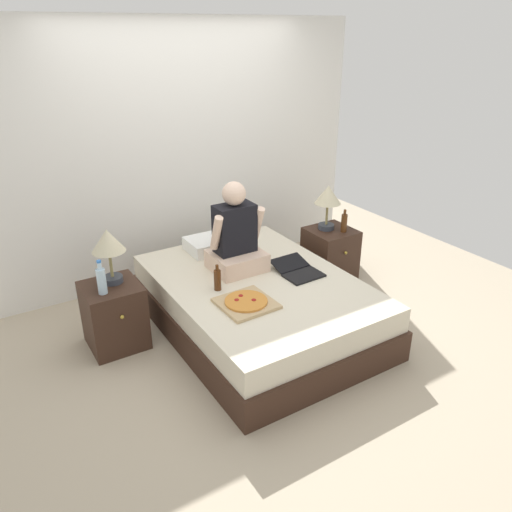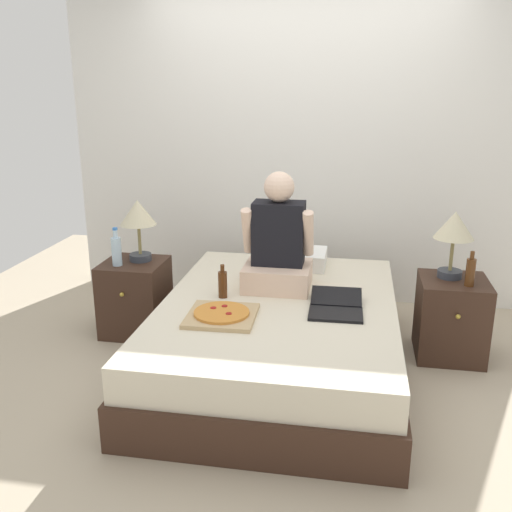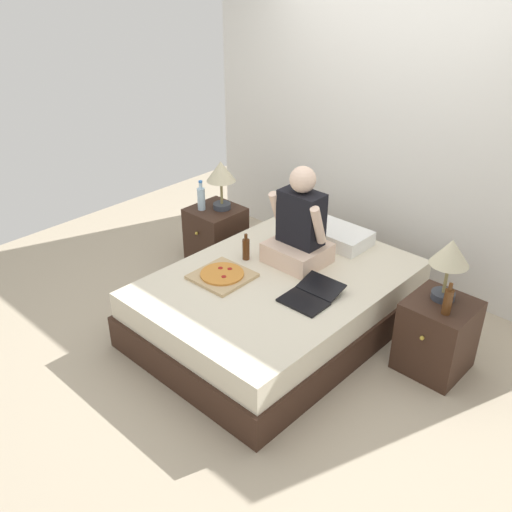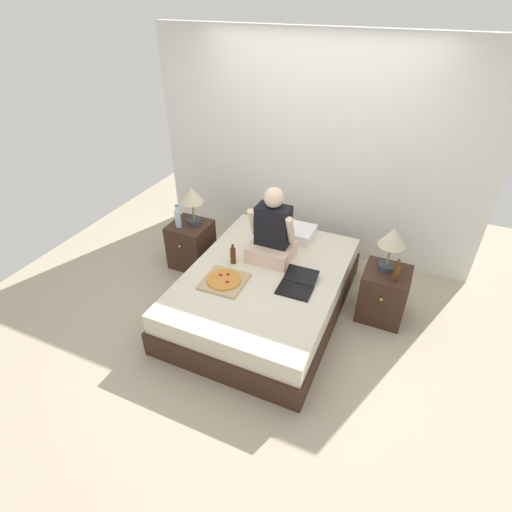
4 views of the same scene
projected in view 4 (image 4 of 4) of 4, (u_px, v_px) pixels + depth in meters
ground_plane at (264, 308)px, 4.22m from camera, size 5.88×5.88×0.00m
wall_back at (314, 151)px, 4.57m from camera, size 3.88×0.12×2.50m
bed at (265, 291)px, 4.09m from camera, size 1.50×2.08×0.47m
nightstand_left at (191, 244)px, 4.75m from camera, size 0.44×0.47×0.54m
lamp_on_left_nightstand at (192, 198)px, 4.43m from camera, size 0.26×0.26×0.45m
water_bottle at (178, 218)px, 4.49m from camera, size 0.07×0.07×0.28m
nightstand_right at (383, 294)px, 3.99m from camera, size 0.44×0.47×0.54m
lamp_on_right_nightstand at (393, 240)px, 3.70m from camera, size 0.26×0.26×0.45m
beer_bottle at (396, 271)px, 3.68m from camera, size 0.06×0.06×0.23m
pillow at (291, 231)px, 4.50m from camera, size 0.52×0.34×0.12m
person_seated at (272, 233)px, 4.03m from camera, size 0.47×0.40×0.78m
laptop at (297, 285)px, 3.76m from camera, size 0.33×0.42×0.07m
pizza_box at (224, 281)px, 3.82m from camera, size 0.41×0.41×0.05m
beer_bottle_on_bed at (233, 255)px, 4.05m from camera, size 0.06×0.06×0.22m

